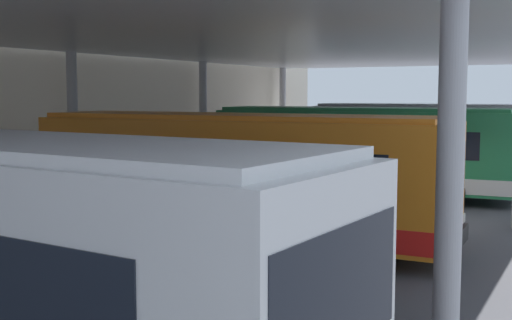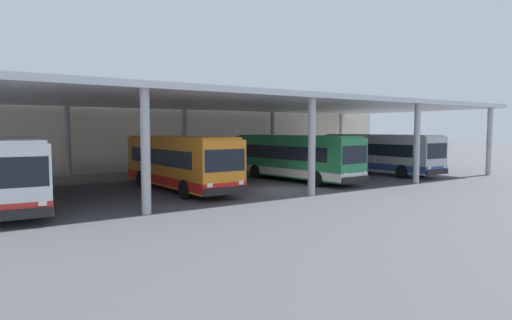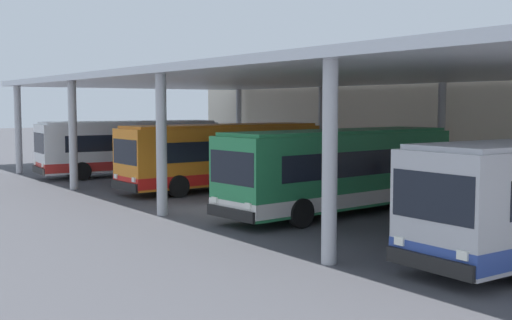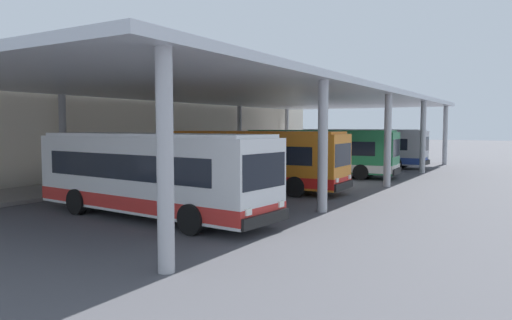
# 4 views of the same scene
# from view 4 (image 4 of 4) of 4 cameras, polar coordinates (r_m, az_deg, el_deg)

# --- Properties ---
(ground_plane) EXTENTS (200.00, 200.00, 0.00)m
(ground_plane) POSITION_cam_4_polar(r_m,az_deg,el_deg) (28.83, 10.60, -2.84)
(ground_plane) COLOR #47474C
(platform_kerb) EXTENTS (42.00, 4.50, 0.18)m
(platform_kerb) POSITION_cam_4_polar(r_m,az_deg,el_deg) (34.68, -7.90, -1.50)
(platform_kerb) COLOR gray
(platform_kerb) RESTS_ON ground
(station_building_facade) EXTENTS (48.00, 1.60, 6.61)m
(station_building_facade) POSITION_cam_4_polar(r_m,az_deg,el_deg) (36.66, -11.92, 3.78)
(station_building_facade) COLOR beige
(station_building_facade) RESTS_ON ground
(canopy_shelter) EXTENTS (40.00, 17.00, 5.55)m
(canopy_shelter) POSITION_cam_4_polar(r_m,az_deg,el_deg) (31.03, 1.09, 7.50)
(canopy_shelter) COLOR silver
(canopy_shelter) RESTS_ON ground
(bus_nearest_bay) EXTENTS (3.33, 10.69, 3.17)m
(bus_nearest_bay) POSITION_cam_4_polar(r_m,az_deg,el_deg) (18.21, -12.57, -1.64)
(bus_nearest_bay) COLOR white
(bus_nearest_bay) RESTS_ON ground
(bus_second_bay) EXTENTS (2.89, 10.58, 3.17)m
(bus_second_bay) POSITION_cam_4_polar(r_m,az_deg,el_deg) (25.63, -0.64, 0.09)
(bus_second_bay) COLOR orange
(bus_second_bay) RESTS_ON ground
(bus_middle_bay) EXTENTS (3.29, 10.69, 3.17)m
(bus_middle_bay) POSITION_cam_4_polar(r_m,az_deg,el_deg) (33.15, 7.60, 0.96)
(bus_middle_bay) COLOR #28844C
(bus_middle_bay) RESTS_ON ground
(bus_far_bay) EXTENTS (2.85, 10.57, 3.17)m
(bus_far_bay) POSITION_cam_4_polar(r_m,az_deg,el_deg) (41.27, 12.57, 1.50)
(bus_far_bay) COLOR #B7B7BC
(bus_far_bay) RESTS_ON ground
(bench_waiting) EXTENTS (1.80, 0.45, 0.92)m
(bench_waiting) POSITION_cam_4_polar(r_m,az_deg,el_deg) (40.40, -1.66, 0.14)
(bench_waiting) COLOR #4C515B
(bench_waiting) RESTS_ON platform_kerb
(trash_bin) EXTENTS (0.52, 0.52, 0.98)m
(trash_bin) POSITION_cam_4_polar(r_m,az_deg,el_deg) (43.20, 0.87, 0.41)
(trash_bin) COLOR maroon
(trash_bin) RESTS_ON platform_kerb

